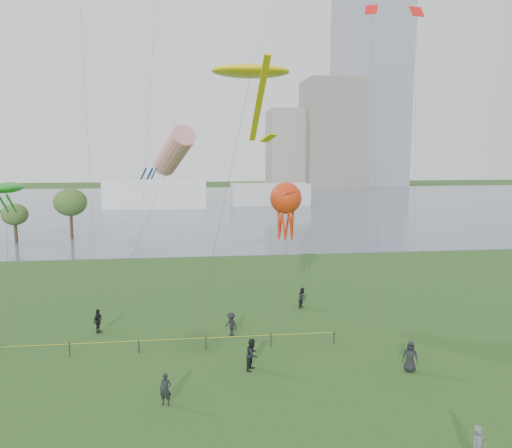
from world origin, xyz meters
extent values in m
cube|color=slate|center=(0.00, 100.00, 0.02)|extent=(400.00, 120.00, 0.08)
cube|color=gray|center=(62.00, 168.00, 60.00)|extent=(24.00, 24.00, 120.00)
cube|color=slate|center=(46.00, 162.00, 19.00)|extent=(20.00, 20.00, 38.00)
cube|color=gray|center=(32.00, 168.00, 14.00)|extent=(16.00, 18.00, 28.00)
cube|color=silver|center=(-12.00, 95.00, 3.00)|extent=(22.00, 8.00, 6.00)
cube|color=silver|center=(14.00, 98.00, 2.50)|extent=(18.00, 7.00, 5.00)
cylinder|color=#332517|center=(-20.59, 54.69, 1.60)|extent=(0.44, 0.44, 3.19)
ellipsoid|color=#3F6025|center=(-20.59, 54.69, 5.18)|extent=(4.54, 4.54, 3.83)
cylinder|color=#332517|center=(-27.13, 52.03, 1.20)|extent=(0.44, 0.44, 2.39)
ellipsoid|color=#3F6025|center=(-27.13, 52.03, 3.88)|extent=(3.40, 3.40, 2.87)
cylinder|color=black|center=(-10.80, 12.21, 0.42)|extent=(0.07, 0.07, 0.85)
cylinder|color=black|center=(-6.80, 12.21, 0.42)|extent=(0.07, 0.07, 0.85)
cylinder|color=black|center=(-2.80, 12.21, 0.42)|extent=(0.07, 0.07, 0.85)
cylinder|color=black|center=(1.20, 12.21, 0.42)|extent=(0.07, 0.07, 0.85)
cylinder|color=black|center=(5.20, 12.21, 0.42)|extent=(0.07, 0.07, 0.85)
cylinder|color=#C2C717|center=(-6.80, 12.21, 0.75)|extent=(24.00, 0.03, 0.03)
imported|color=black|center=(-0.32, 9.06, 0.88)|extent=(1.01, 1.08, 1.76)
imported|color=black|center=(-1.11, 14.33, 0.79)|extent=(1.09, 1.17, 1.59)
imported|color=black|center=(-9.86, 16.00, 0.81)|extent=(0.70, 1.03, 1.62)
imported|color=black|center=(8.23, 7.80, 0.85)|extent=(0.99, 0.87, 1.70)
imported|color=black|center=(-4.84, 5.68, 0.77)|extent=(0.62, 0.46, 1.54)
imported|color=black|center=(4.82, 19.72, 0.80)|extent=(0.96, 0.99, 1.60)
cylinder|color=#3F3F42|center=(-1.60, 14.11, 8.56)|extent=(4.05, 4.09, 17.13)
ellipsoid|color=yellow|center=(0.41, 16.14, 17.12)|extent=(5.12, 3.20, 0.80)
cube|color=yellow|center=(0.41, 11.94, 14.72)|extent=(0.36, 6.98, 4.09)
cube|color=yellow|center=(0.41, 8.14, 12.62)|extent=(0.95, 0.95, 0.42)
cylinder|color=#3F3F42|center=(-7.25, 17.59, 6.01)|extent=(4.91, 6.16, 12.04)
cylinder|color=red|center=(-4.81, 20.66, 12.03)|extent=(3.59, 5.05, 3.76)
cylinder|color=#1842AA|center=(-6.21, 19.46, 10.43)|extent=(0.60, 1.13, 0.88)
cylinder|color=#1842AA|center=(-6.49, 19.84, 10.43)|extent=(0.60, 1.13, 0.88)
cylinder|color=#1842AA|center=(-6.94, 19.69, 10.43)|extent=(0.60, 1.13, 0.88)
cylinder|color=#1842AA|center=(-6.94, 19.22, 10.43)|extent=(0.60, 1.13, 0.88)
cylinder|color=#1842AA|center=(-6.49, 19.07, 10.43)|extent=(0.60, 1.13, 0.88)
cylinder|color=#3F3F42|center=(-15.75, 17.21, 4.68)|extent=(2.72, 8.92, 9.38)
ellipsoid|color=#1A921C|center=(-17.10, 21.66, 9.37)|extent=(2.25, 4.05, 0.79)
cylinder|color=#1A921C|center=(-16.80, 20.06, 8.37)|extent=(0.16, 1.79, 1.54)
cylinder|color=#1A921C|center=(-16.25, 20.06, 8.37)|extent=(0.16, 1.79, 1.54)
cylinder|color=#3F3F42|center=(2.73, 15.41, 4.38)|extent=(0.56, 3.93, 8.77)
sphere|color=red|center=(3.00, 17.37, 8.76)|extent=(2.23, 2.23, 2.23)
cylinder|color=red|center=(3.50, 17.37, 7.16)|extent=(0.18, 0.54, 2.60)
cylinder|color=red|center=(3.25, 17.80, 7.16)|extent=(0.49, 0.36, 2.61)
cylinder|color=red|center=(2.75, 17.80, 7.16)|extent=(0.49, 0.36, 2.61)
cylinder|color=red|center=(2.50, 17.37, 7.16)|extent=(0.18, 0.54, 2.60)
cylinder|color=red|center=(2.75, 16.93, 7.16)|extent=(0.49, 0.36, 2.61)
cylinder|color=red|center=(3.25, 16.93, 7.16)|extent=(0.49, 0.36, 2.61)
cube|color=red|center=(11.62, 16.44, 21.26)|extent=(0.93, 0.60, 0.76)
cube|color=red|center=(9.90, 20.49, 22.43)|extent=(1.04, 0.85, 0.76)
camera|label=1|loc=(-3.28, -16.94, 11.81)|focal=35.00mm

